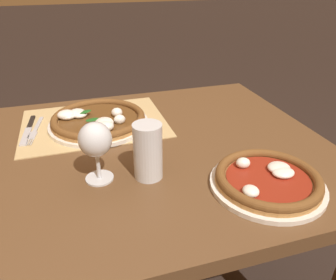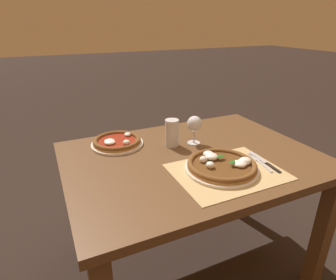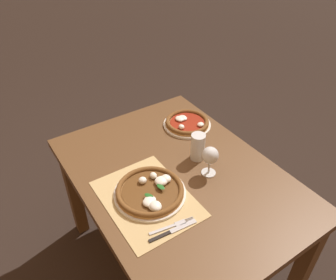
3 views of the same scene
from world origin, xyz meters
name	(u,v)px [view 2 (image 2 of 3)]	position (x,y,z in m)	size (l,w,h in m)	color
ground_plane	(188,266)	(0.00, 0.00, 0.00)	(24.00, 24.00, 0.00)	black
dining_table	(192,174)	(0.00, 0.00, 0.63)	(1.23, 0.90, 0.74)	brown
paper_placemat	(227,172)	(0.06, -0.21, 0.74)	(0.47, 0.36, 0.00)	tan
pizza_near	(222,165)	(0.05, -0.18, 0.76)	(0.33, 0.33, 0.05)	silver
pizza_far	(117,142)	(-0.30, 0.28, 0.76)	(0.28, 0.28, 0.05)	silver
wine_glass	(194,125)	(0.08, 0.13, 0.85)	(0.08, 0.08, 0.16)	silver
pint_glass	(172,133)	(-0.04, 0.15, 0.81)	(0.07, 0.07, 0.15)	silver
fork	(259,162)	(0.25, -0.20, 0.75)	(0.05, 0.20, 0.00)	#B7B7BC
knife	(264,162)	(0.27, -0.21, 0.75)	(0.04, 0.22, 0.01)	black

